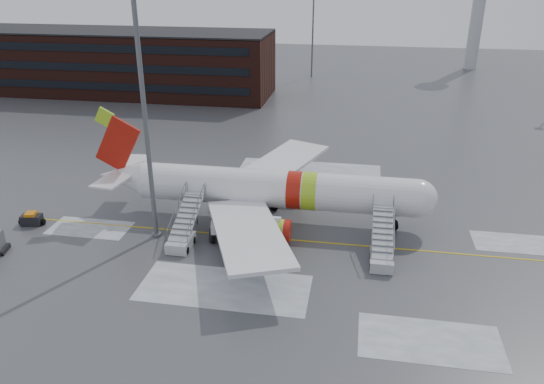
% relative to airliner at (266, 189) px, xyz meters
% --- Properties ---
extents(ground, '(260.00, 260.00, 0.00)m').
position_rel_airliner_xyz_m(ground, '(4.88, -3.03, -3.42)').
color(ground, '#494C4F').
rests_on(ground, ground).
extents(airliner, '(35.03, 32.97, 11.18)m').
position_rel_airliner_xyz_m(airliner, '(0.00, 0.00, 0.00)').
color(airliner, white).
rests_on(airliner, ground).
extents(airstair_fwd, '(2.05, 7.70, 3.48)m').
position_rel_airliner_xyz_m(airstair_fwd, '(11.62, -6.54, -2.35)').
color(airstair_fwd, '#ACAEB4').
rests_on(airstair_fwd, ground).
extents(airstair_aft, '(2.05, 7.70, 3.48)m').
position_rel_airliner_xyz_m(airstair_aft, '(-6.76, -6.54, -2.35)').
color(airstair_aft, '#ACAFB3').
rests_on(airstair_aft, ground).
extents(pushback_tug, '(3.24, 2.74, 1.68)m').
position_rel_airliner_xyz_m(pushback_tug, '(-3.38, -4.95, -2.68)').
color(pushback_tug, black).
rests_on(pushback_tug, ground).
extents(baggage_tractor, '(2.64, 1.48, 1.33)m').
position_rel_airliner_xyz_m(baggage_tractor, '(-23.27, -5.28, -2.85)').
color(baggage_tractor, black).
rests_on(baggage_tractor, ground).
extents(light_mast_near, '(1.20, 1.20, 27.49)m').
position_rel_airliner_xyz_m(light_mast_near, '(-9.88, -5.49, 10.73)').
color(light_mast_near, '#595B60').
rests_on(light_mast_near, ground).
extents(terminal_building, '(62.00, 16.11, 12.30)m').
position_rel_airliner_xyz_m(terminal_building, '(-40.12, 51.95, 2.78)').
color(terminal_building, '#3F1E16').
rests_on(terminal_building, ground).
extents(light_mast_far_n, '(1.20, 1.20, 24.25)m').
position_rel_airliner_xyz_m(light_mast_far_n, '(-3.12, 74.97, 10.42)').
color(light_mast_far_n, '#595B60').
rests_on(light_mast_far_n, ground).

